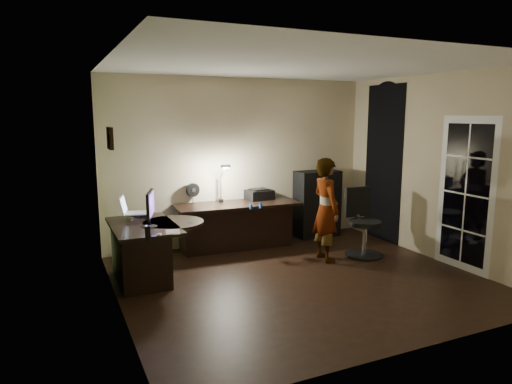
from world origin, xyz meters
name	(u,v)px	position (x,y,z in m)	size (l,w,h in m)	color
floor	(300,280)	(0.00, 0.00, -0.01)	(4.50, 4.00, 0.01)	black
ceiling	(303,64)	(0.00, 0.00, 2.71)	(4.50, 4.00, 0.01)	silver
wall_back	(240,162)	(0.00, 2.00, 1.35)	(4.50, 0.01, 2.70)	#BDAE8A
wall_front	(419,205)	(0.00, -2.00, 1.35)	(4.50, 0.01, 2.70)	#BDAE8A
wall_left	(114,188)	(-2.25, 0.00, 1.35)	(0.01, 4.00, 2.70)	#BDAE8A
wall_right	(437,168)	(2.25, 0.00, 1.35)	(0.01, 4.00, 2.70)	#BDAE8A
green_wall_overlay	(116,188)	(-2.24, 0.00, 1.35)	(0.00, 4.00, 2.70)	#4F632B
arched_doorway	(383,164)	(2.24, 1.15, 1.30)	(0.01, 0.90, 2.60)	black
french_door	(466,194)	(2.24, -0.55, 1.05)	(0.02, 0.92, 2.10)	white
framed_picture	(110,138)	(-2.22, 0.45, 1.85)	(0.04, 0.30, 0.25)	black
desk_left	(144,252)	(-1.83, 0.82, 0.37)	(0.78, 1.27, 0.74)	black
desk_right	(238,226)	(-0.21, 1.63, 0.37)	(1.95, 0.68, 0.73)	black
cabinet	(317,204)	(1.35, 1.78, 0.58)	(0.77, 0.38, 1.15)	black
laptop_stand	(137,216)	(-1.85, 1.16, 0.77)	(0.21, 0.18, 0.09)	silver
laptop	(136,204)	(-1.85, 1.16, 0.93)	(0.36, 0.34, 0.25)	silver
monitor	(149,214)	(-1.78, 0.67, 0.89)	(0.10, 0.50, 0.33)	black
mouse	(159,235)	(-1.76, 0.20, 0.74)	(0.06, 0.09, 0.03)	silver
phone	(191,223)	(-1.26, 0.64, 0.73)	(0.06, 0.12, 0.01)	black
pen	(186,230)	(-1.40, 0.34, 0.73)	(0.01, 0.16, 0.01)	black
speaker	(148,233)	(-1.91, 0.08, 0.81)	(0.06, 0.06, 0.16)	black
notepad	(173,232)	(-1.58, 0.30, 0.73)	(0.17, 0.23, 0.01)	silver
desk_fan	(193,194)	(-0.85, 1.92, 0.89)	(0.21, 0.12, 0.33)	black
headphones	(256,205)	(-0.09, 1.19, 0.77)	(0.20, 0.09, 0.10)	#0C3C96
printer	(259,194)	(0.25, 1.80, 0.82)	(0.41, 0.32, 0.18)	black
desk_lamp	(221,182)	(-0.41, 1.83, 1.06)	(0.16, 0.31, 0.67)	black
office_chair	(365,223)	(1.39, 0.48, 0.51)	(0.57, 0.57, 1.02)	black
person	(326,210)	(0.74, 0.56, 0.75)	(0.54, 0.36, 1.51)	#D8A88C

